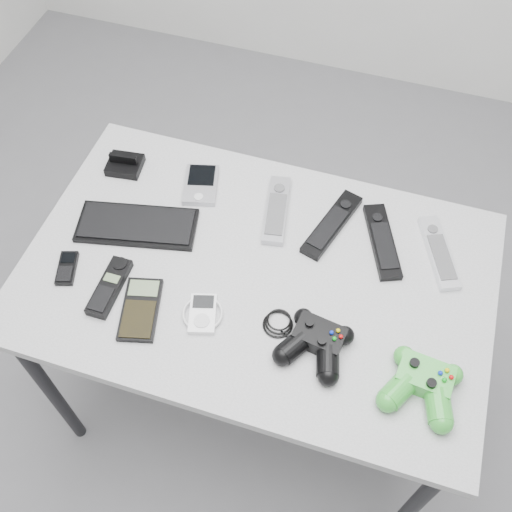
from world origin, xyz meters
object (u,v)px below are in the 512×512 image
(pda_keyboard, at_px, (137,225))
(remote_black_b, at_px, (382,241))
(remote_silver_a, at_px, (277,210))
(mp3_player, at_px, (203,313))
(remote_silver_b, at_px, (439,252))
(controller_green, at_px, (423,383))
(desk, at_px, (256,286))
(pda, at_px, (201,184))
(cordless_handset, at_px, (109,287))
(remote_black_a, at_px, (332,224))
(controller_black, at_px, (316,341))
(mobile_phone, at_px, (67,268))
(calculator, at_px, (140,309))

(pda_keyboard, distance_m, remote_black_b, 0.59)
(remote_silver_a, xyz_separation_m, mp3_player, (-0.07, -0.33, -0.00))
(remote_silver_b, height_order, mp3_player, remote_silver_b)
(remote_silver_b, bearing_deg, controller_green, -111.40)
(desk, relative_size, pda_keyboard, 3.76)
(remote_black_b, xyz_separation_m, remote_silver_b, (0.13, 0.01, 0.00))
(desk, bearing_deg, remote_silver_b, 24.19)
(pda_keyboard, xyz_separation_m, remote_black_b, (0.58, 0.13, 0.00))
(pda, distance_m, cordless_handset, 0.36)
(remote_black_a, relative_size, cordless_handset, 1.42)
(remote_silver_b, xyz_separation_m, controller_black, (-0.22, -0.32, 0.01))
(remote_silver_a, distance_m, mp3_player, 0.34)
(remote_black_a, height_order, cordless_handset, cordless_handset)
(remote_black_b, bearing_deg, remote_black_a, 151.90)
(pda_keyboard, bearing_deg, remote_silver_a, 13.18)
(mobile_phone, xyz_separation_m, cordless_handset, (0.12, -0.02, 0.00))
(cordless_handset, distance_m, mp3_player, 0.22)
(desk, distance_m, controller_black, 0.24)
(desk, relative_size, remote_black_b, 5.02)
(pda, xyz_separation_m, calculator, (0.00, -0.38, -0.00))
(mobile_phone, xyz_separation_m, controller_black, (0.60, -0.02, 0.02))
(remote_silver_a, distance_m, remote_silver_b, 0.40)
(mobile_phone, bearing_deg, remote_black_a, 11.39)
(controller_green, bearing_deg, calculator, -173.31)
(pda_keyboard, xyz_separation_m, cordless_handset, (0.01, -0.18, 0.00))
(controller_green, bearing_deg, remote_silver_a, 145.45)
(controller_black, bearing_deg, cordless_handset, -170.84)
(remote_black_b, distance_m, mp3_player, 0.46)
(mp3_player, bearing_deg, controller_green, -19.02)
(remote_silver_a, height_order, mp3_player, remote_silver_a)
(calculator, bearing_deg, remote_silver_b, 15.84)
(calculator, distance_m, controller_black, 0.39)
(pda, bearing_deg, remote_black_a, -18.58)
(pda_keyboard, height_order, remote_silver_b, remote_silver_b)
(pda_keyboard, height_order, remote_black_b, remote_black_b)
(remote_silver_a, relative_size, mobile_phone, 2.30)
(remote_silver_b, distance_m, controller_green, 0.35)
(desk, height_order, pda, pda)
(mobile_phone, xyz_separation_m, calculator, (0.21, -0.05, 0.00))
(remote_black_a, bearing_deg, pda, -167.29)
(mp3_player, bearing_deg, pda_keyboard, 126.52)
(remote_black_b, xyz_separation_m, controller_green, (0.14, -0.34, 0.02))
(calculator, xyz_separation_m, controller_black, (0.39, 0.03, 0.02))
(desk, height_order, remote_black_a, remote_black_a)
(mobile_phone, height_order, controller_black, controller_black)
(remote_black_b, relative_size, mp3_player, 2.24)
(remote_silver_b, relative_size, calculator, 1.31)
(pda_keyboard, bearing_deg, remote_silver_b, -0.97)
(mobile_phone, bearing_deg, controller_green, -20.58)
(controller_black, height_order, controller_green, controller_green)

